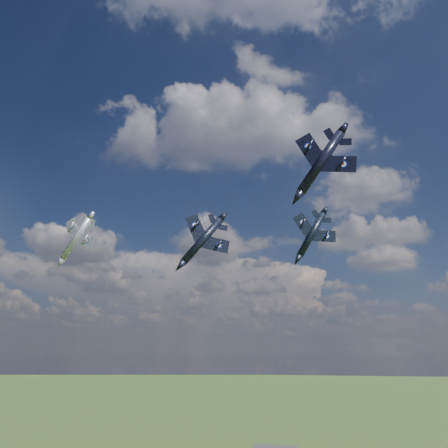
% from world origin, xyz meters
% --- Properties ---
extents(jet_lead_navy, '(15.06, 17.98, 9.39)m').
position_xyz_m(jet_lead_navy, '(4.79, 21.52, 79.81)').
color(jet_lead_navy, black).
extents(jet_right_navy, '(10.45, 14.11, 7.86)m').
position_xyz_m(jet_right_navy, '(26.77, -2.86, 83.64)').
color(jet_right_navy, black).
extents(jet_high_navy, '(14.10, 17.47, 8.46)m').
position_xyz_m(jet_high_navy, '(25.75, 37.41, 84.00)').
color(jet_high_navy, black).
extents(jet_left_silver, '(11.61, 14.46, 7.66)m').
position_xyz_m(jet_left_silver, '(-18.51, 15.83, 79.84)').
color(jet_left_silver, gray).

